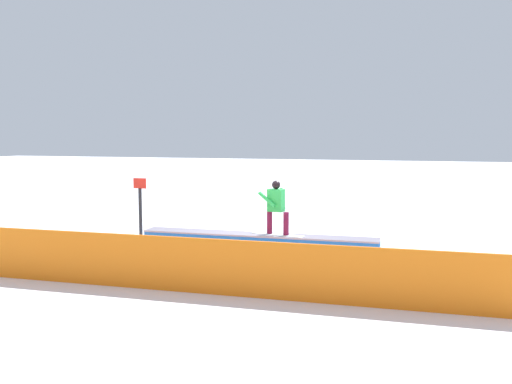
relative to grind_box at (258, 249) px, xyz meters
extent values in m
plane|color=white|center=(0.00, 0.00, -0.33)|extent=(120.00, 120.00, 0.00)
cube|color=blue|center=(0.00, 0.00, 0.01)|extent=(6.20, 0.78, 0.68)
cube|color=blue|center=(0.00, 0.00, -0.16)|extent=(6.21, 0.79, 0.16)
cube|color=gray|center=(0.00, 0.00, 0.38)|extent=(6.20, 0.84, 0.04)
cube|color=silver|center=(-0.53, -0.02, 0.40)|extent=(1.45, 0.53, 0.01)
cylinder|color=maroon|center=(-0.30, -0.06, 0.70)|extent=(0.16, 0.16, 0.59)
cylinder|color=maroon|center=(-0.76, 0.02, 0.70)|extent=(0.16, 0.16, 0.59)
cube|color=green|center=(-0.48, -0.03, 1.29)|extent=(0.44, 0.31, 0.58)
sphere|color=black|center=(-0.48, -0.03, 1.68)|extent=(0.22, 0.22, 0.22)
cylinder|color=green|center=(-0.27, 0.10, 1.31)|extent=(0.50, 0.18, 0.40)
cylinder|color=green|center=(-0.61, -0.17, 1.31)|extent=(0.19, 0.12, 0.56)
cube|color=orange|center=(0.00, 3.08, 0.25)|extent=(11.99, 0.50, 1.16)
cylinder|color=#262628|center=(3.83, -0.75, 0.53)|extent=(0.10, 0.10, 1.73)
cube|color=red|center=(3.83, -0.75, 1.55)|extent=(0.40, 0.04, 0.30)
camera|label=1|loc=(-4.11, 13.21, 2.92)|focal=38.09mm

